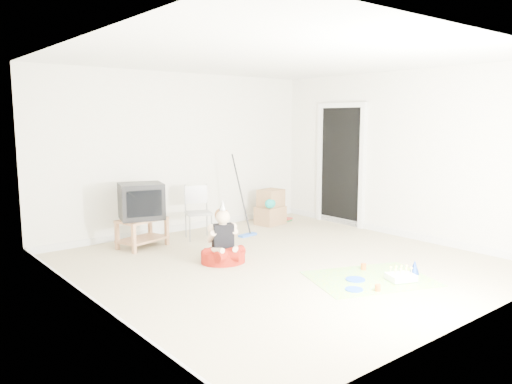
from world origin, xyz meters
TOP-DOWN VIEW (x-y plane):
  - ground at (0.00, 0.00)m, footprint 5.00×5.00m
  - doorway_recess at (2.48, 1.20)m, footprint 0.02×0.90m
  - tv_stand at (-1.02, 1.89)m, footprint 0.76×0.58m
  - crt_tv at (-1.02, 1.89)m, footprint 0.72×0.65m
  - folding_chair at (-0.10, 1.82)m, footprint 0.48×0.47m
  - cardboard_boxes at (1.48, 1.94)m, footprint 0.56×0.47m
  - floor_mop at (0.60, 1.48)m, footprint 0.33×0.43m
  - book_pile at (1.87, 2.01)m, footprint 0.26×0.30m
  - seated_woman at (-0.56, 0.51)m, footprint 0.74×0.74m
  - party_mat at (0.38, -1.13)m, footprint 1.65×1.43m
  - birthday_cake at (0.59, -1.40)m, footprint 0.37×0.34m
  - blue_plate_near at (0.21, -1.06)m, footprint 0.31×0.31m
  - blue_plate_far at (-0.07, -1.27)m, footprint 0.28×0.28m
  - orange_cup_near at (0.60, -0.86)m, footprint 0.07×0.07m
  - orange_cup_far at (0.10, -1.45)m, footprint 0.09×0.09m
  - blue_party_hat at (0.93, -1.36)m, footprint 0.12×0.12m

SIDE VIEW (x-z plane):
  - ground at x=0.00m, z-range 0.00..0.00m
  - party_mat at x=0.38m, z-range 0.00..0.01m
  - blue_plate_far at x=-0.07m, z-range 0.01..0.02m
  - blue_plate_near at x=0.21m, z-range 0.01..0.02m
  - book_pile at x=1.87m, z-range 0.00..0.06m
  - birthday_cake at x=0.59m, z-range -0.03..0.11m
  - orange_cup_far at x=0.10m, z-range 0.01..0.08m
  - orange_cup_near at x=0.60m, z-range 0.01..0.08m
  - blue_party_hat at x=0.93m, z-range 0.01..0.18m
  - seated_woman at x=-0.56m, z-range -0.24..0.60m
  - tv_stand at x=-1.02m, z-range 0.04..0.47m
  - floor_mop at x=0.60m, z-range -0.39..0.91m
  - cardboard_boxes at x=1.48m, z-range -0.01..0.60m
  - folding_chair at x=-0.10m, z-range -0.01..0.83m
  - crt_tv at x=-1.02m, z-range 0.42..0.94m
  - doorway_recess at x=2.48m, z-range 0.00..2.05m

